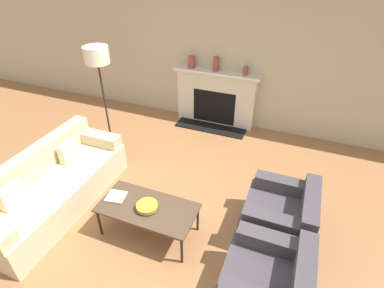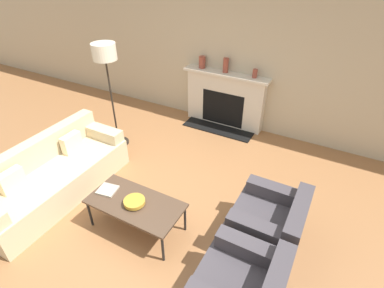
{
  "view_description": "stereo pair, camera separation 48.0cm",
  "coord_description": "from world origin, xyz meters",
  "px_view_note": "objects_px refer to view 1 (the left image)",
  "views": [
    {
      "loc": [
        1.5,
        -2.27,
        3.13
      ],
      "look_at": [
        0.04,
        1.45,
        0.45
      ],
      "focal_mm": 28.0,
      "sensor_mm": 36.0,
      "label": 1
    },
    {
      "loc": [
        1.94,
        -2.06,
        3.13
      ],
      "look_at": [
        0.04,
        1.45,
        0.45
      ],
      "focal_mm": 28.0,
      "sensor_mm": 36.0,
      "label": 2
    }
  ],
  "objects_px": {
    "armchair_far": "(280,216)",
    "mantel_vase_center_left": "(216,64)",
    "armchair_near": "(267,284)",
    "mantel_vase_left": "(192,62)",
    "couch": "(53,187)",
    "mantel_vase_center_right": "(245,71)",
    "coffee_table": "(148,209)",
    "fireplace": "(215,99)",
    "bowl": "(147,206)",
    "floor_lamp": "(99,67)",
    "book": "(116,197)"
  },
  "relations": [
    {
      "from": "bowl",
      "to": "book",
      "type": "bearing_deg",
      "value": 176.84
    },
    {
      "from": "floor_lamp",
      "to": "mantel_vase_center_left",
      "type": "bearing_deg",
      "value": 49.07
    },
    {
      "from": "armchair_far",
      "to": "mantel_vase_center_left",
      "type": "distance_m",
      "value": 3.14
    },
    {
      "from": "armchair_near",
      "to": "mantel_vase_center_right",
      "type": "height_order",
      "value": "mantel_vase_center_right"
    },
    {
      "from": "bowl",
      "to": "floor_lamp",
      "type": "distance_m",
      "value": 2.39
    },
    {
      "from": "floor_lamp",
      "to": "mantel_vase_center_right",
      "type": "distance_m",
      "value": 2.58
    },
    {
      "from": "armchair_far",
      "to": "coffee_table",
      "type": "relative_size",
      "value": 0.72
    },
    {
      "from": "armchair_near",
      "to": "mantel_vase_left",
      "type": "xyz_separation_m",
      "value": [
        -2.18,
        3.44,
        0.93
      ]
    },
    {
      "from": "armchair_near",
      "to": "mantel_vase_center_left",
      "type": "distance_m",
      "value": 3.94
    },
    {
      "from": "armchair_far",
      "to": "coffee_table",
      "type": "xyz_separation_m",
      "value": [
        -1.54,
        -0.61,
        0.13
      ]
    },
    {
      "from": "book",
      "to": "mantel_vase_center_left",
      "type": "relative_size",
      "value": 0.99
    },
    {
      "from": "couch",
      "to": "mantel_vase_left",
      "type": "relative_size",
      "value": 9.82
    },
    {
      "from": "fireplace",
      "to": "mantel_vase_left",
      "type": "height_order",
      "value": "mantel_vase_left"
    },
    {
      "from": "armchair_near",
      "to": "mantel_vase_left",
      "type": "relative_size",
      "value": 3.81
    },
    {
      "from": "coffee_table",
      "to": "mantel_vase_left",
      "type": "bearing_deg",
      "value": 101.72
    },
    {
      "from": "couch",
      "to": "floor_lamp",
      "type": "relative_size",
      "value": 1.21
    },
    {
      "from": "couch",
      "to": "floor_lamp",
      "type": "height_order",
      "value": "floor_lamp"
    },
    {
      "from": "armchair_near",
      "to": "mantel_vase_left",
      "type": "bearing_deg",
      "value": -147.61
    },
    {
      "from": "coffee_table",
      "to": "mantel_vase_center_left",
      "type": "relative_size",
      "value": 4.46
    },
    {
      "from": "mantel_vase_left",
      "to": "book",
      "type": "bearing_deg",
      "value": -86.45
    },
    {
      "from": "fireplace",
      "to": "mantel_vase_center_right",
      "type": "distance_m",
      "value": 0.84
    },
    {
      "from": "armchair_near",
      "to": "mantel_vase_left",
      "type": "height_order",
      "value": "mantel_vase_left"
    },
    {
      "from": "fireplace",
      "to": "mantel_vase_center_left",
      "type": "bearing_deg",
      "value": 152.48
    },
    {
      "from": "armchair_near",
      "to": "mantel_vase_center_left",
      "type": "height_order",
      "value": "mantel_vase_center_left"
    },
    {
      "from": "armchair_far",
      "to": "bowl",
      "type": "height_order",
      "value": "armchair_far"
    },
    {
      "from": "couch",
      "to": "mantel_vase_left",
      "type": "distance_m",
      "value": 3.36
    },
    {
      "from": "coffee_table",
      "to": "mantel_vase_left",
      "type": "xyz_separation_m",
      "value": [
        -0.64,
        3.08,
        0.8
      ]
    },
    {
      "from": "couch",
      "to": "mantel_vase_center_left",
      "type": "height_order",
      "value": "mantel_vase_center_left"
    },
    {
      "from": "fireplace",
      "to": "armchair_near",
      "type": "bearing_deg",
      "value": -64.15
    },
    {
      "from": "floor_lamp",
      "to": "mantel_vase_center_left",
      "type": "xyz_separation_m",
      "value": [
        1.41,
        1.62,
        -0.29
      ]
    },
    {
      "from": "couch",
      "to": "mantel_vase_center_right",
      "type": "xyz_separation_m",
      "value": [
        1.91,
        3.12,
        0.87
      ]
    },
    {
      "from": "couch",
      "to": "armchair_far",
      "type": "relative_size",
      "value": 2.58
    },
    {
      "from": "armchair_near",
      "to": "coffee_table",
      "type": "distance_m",
      "value": 1.59
    },
    {
      "from": "bowl",
      "to": "floor_lamp",
      "type": "height_order",
      "value": "floor_lamp"
    },
    {
      "from": "fireplace",
      "to": "couch",
      "type": "height_order",
      "value": "fireplace"
    },
    {
      "from": "fireplace",
      "to": "armchair_far",
      "type": "bearing_deg",
      "value": -56.0
    },
    {
      "from": "fireplace",
      "to": "book",
      "type": "distance_m",
      "value": 3.08
    },
    {
      "from": "fireplace",
      "to": "couch",
      "type": "xyz_separation_m",
      "value": [
        -1.37,
        -3.1,
        -0.23
      ]
    },
    {
      "from": "mantel_vase_center_left",
      "to": "mantel_vase_left",
      "type": "bearing_deg",
      "value": 180.0
    },
    {
      "from": "fireplace",
      "to": "floor_lamp",
      "type": "xyz_separation_m",
      "value": [
        -1.44,
        -1.61,
        0.99
      ]
    },
    {
      "from": "mantel_vase_left",
      "to": "mantel_vase_center_right",
      "type": "xyz_separation_m",
      "value": [
        1.07,
        0.0,
        -0.04
      ]
    },
    {
      "from": "couch",
      "to": "mantel_vase_center_left",
      "type": "relative_size",
      "value": 8.24
    },
    {
      "from": "armchair_near",
      "to": "armchair_far",
      "type": "distance_m",
      "value": 0.96
    },
    {
      "from": "mantel_vase_left",
      "to": "fireplace",
      "type": "bearing_deg",
      "value": -1.61
    },
    {
      "from": "armchair_far",
      "to": "mantel_vase_center_right",
      "type": "height_order",
      "value": "mantel_vase_center_right"
    },
    {
      "from": "couch",
      "to": "mantel_vase_center_right",
      "type": "bearing_deg",
      "value": -31.56
    },
    {
      "from": "bowl",
      "to": "floor_lamp",
      "type": "bearing_deg",
      "value": 136.66
    },
    {
      "from": "armchair_far",
      "to": "floor_lamp",
      "type": "bearing_deg",
      "value": -105.33
    },
    {
      "from": "bowl",
      "to": "mantel_vase_center_right",
      "type": "height_order",
      "value": "mantel_vase_center_right"
    },
    {
      "from": "couch",
      "to": "armchair_far",
      "type": "distance_m",
      "value": 3.09
    }
  ]
}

